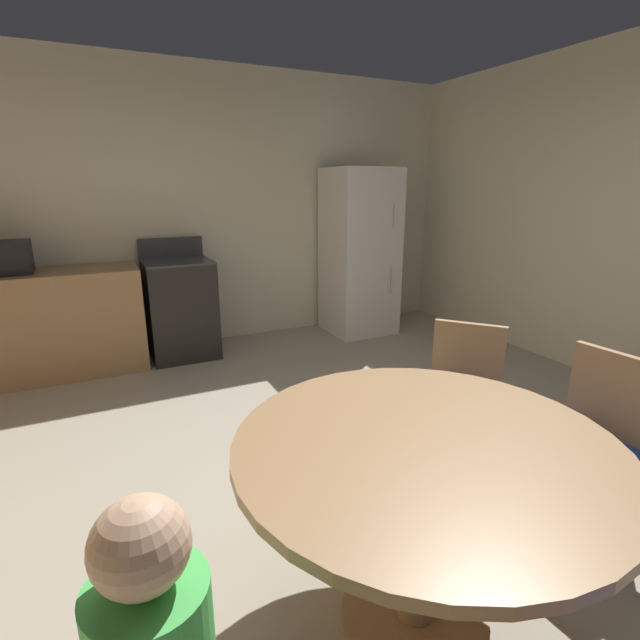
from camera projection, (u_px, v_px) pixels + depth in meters
ground_plane at (343, 493)px, 2.52m from camera, size 14.00×14.00×0.00m
wall_back at (202, 209)px, 4.70m from camera, size 5.80×0.12×2.70m
kitchen_counter at (21, 327)px, 3.91m from camera, size 1.90×0.60×0.90m
oven_range at (181, 308)px, 4.46m from camera, size 0.60×0.60×1.10m
refrigerator at (359, 253)px, 5.11m from camera, size 0.68×0.68×1.76m
dining_table at (423, 479)px, 1.63m from camera, size 1.31×1.31×0.76m
chair_northeast at (462, 394)px, 2.54m from camera, size 0.56×0.56×0.87m
chair_east at (591, 433)px, 2.14m from camera, size 0.43×0.43×0.87m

